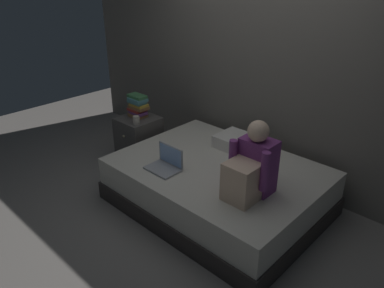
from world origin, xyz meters
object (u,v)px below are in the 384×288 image
pillow (242,144)px  book_stack (138,106)px  bed (217,186)px  laptop (166,163)px  nightstand (139,141)px  person_sitting (251,168)px  mug (136,120)px

pillow → book_stack: (-1.28, -0.36, 0.20)m
bed → laptop: laptop is taller
pillow → book_stack: book_stack is taller
laptop → pillow: 0.89m
nightstand → person_sitting: (1.81, -0.25, 0.42)m
bed → book_stack: size_ratio=7.35×
bed → mug: size_ratio=22.22×
bed → person_sitting: bearing=-20.6°
person_sitting → laptop: size_ratio=2.05×
nightstand → bed: bearing=-2.4°
book_stack → nightstand: bearing=-55.4°
laptop → mug: same height
nightstand → book_stack: bearing=124.6°
pillow → mug: size_ratio=6.22×
person_sitting → book_stack: (-1.83, 0.28, 0.02)m
laptop → mug: (-0.84, 0.33, 0.12)m
book_stack → mug: 0.24m
laptop → pillow: laptop is taller
nightstand → laptop: size_ratio=1.87×
bed → nightstand: (-1.30, 0.05, 0.07)m
bed → laptop: size_ratio=6.25×
nightstand → laptop: (0.97, -0.45, 0.22)m
person_sitting → laptop: person_sitting is taller
bed → laptop: (-0.33, -0.39, 0.29)m
book_stack → bed: bearing=-3.8°
mug → book_stack: bearing=134.9°
mug → pillow: bearing=24.7°
nightstand → person_sitting: person_sitting is taller
book_stack → mug: book_stack is taller
book_stack → pillow: bearing=15.8°
bed → laptop: bearing=-129.8°
bed → nightstand: bearing=177.6°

